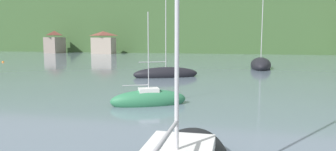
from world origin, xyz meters
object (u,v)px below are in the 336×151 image
(shore_building_westcentral, at_px, (104,43))
(sailboat_mid_2, at_px, (149,100))
(sailboat_far_5, at_px, (261,65))
(shore_building_west, at_px, (55,42))
(sailboat_far_10, at_px, (166,74))
(mooring_buoy_mid, at_px, (3,62))

(shore_building_westcentral, distance_m, sailboat_mid_2, 62.00)
(shore_building_westcentral, xyz_separation_m, sailboat_far_5, (36.64, -30.77, -2.32))
(shore_building_west, height_order, shore_building_westcentral, shore_building_west)
(sailboat_far_10, bearing_deg, shore_building_west, 106.99)
(sailboat_far_5, height_order, mooring_buoy_mid, sailboat_far_5)
(sailboat_far_5, relative_size, sailboat_far_10, 1.49)
(shore_building_west, height_order, sailboat_far_10, sailboat_far_10)
(shore_building_westcentral, height_order, sailboat_far_10, sailboat_far_10)
(shore_building_west, relative_size, sailboat_far_10, 0.76)
(sailboat_far_10, bearing_deg, sailboat_far_5, 23.63)
(shore_building_west, distance_m, sailboat_far_10, 60.26)
(sailboat_far_5, distance_m, mooring_buoy_mid, 39.27)
(sailboat_mid_2, bearing_deg, sailboat_far_10, 72.60)
(shore_building_west, relative_size, sailboat_far_5, 0.51)
(sailboat_mid_2, xyz_separation_m, mooring_buoy_mid, (-32.02, 24.15, -0.29))
(shore_building_westcentral, bearing_deg, sailboat_mid_2, -61.67)
(shore_building_westcentral, height_order, mooring_buoy_mid, shore_building_westcentral)
(shore_building_west, bearing_deg, sailboat_far_5, -31.66)
(sailboat_far_5, bearing_deg, sailboat_far_10, -36.81)
(shore_building_west, height_order, mooring_buoy_mid, shore_building_west)
(shore_building_west, relative_size, mooring_buoy_mid, 15.34)
(shore_building_west, bearing_deg, shore_building_westcentral, -3.49)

